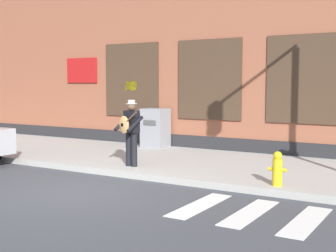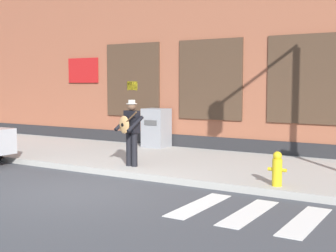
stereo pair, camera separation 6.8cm
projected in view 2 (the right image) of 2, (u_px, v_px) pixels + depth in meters
name	position (u px, v px, depth m)	size (l,w,h in m)	color
ground_plane	(79.00, 191.00, 9.59)	(160.00, 160.00, 0.00)	#424449
sidewalk	(174.00, 161.00, 12.82)	(28.00, 4.43, 0.16)	#ADAAA3
building_backdrop	(237.00, 24.00, 16.02)	(28.00, 4.06, 8.50)	#99563D
crosswalk	(336.00, 226.00, 7.23)	(5.20, 1.90, 0.01)	silver
busker	(130.00, 129.00, 11.56)	(0.72, 0.63, 1.65)	black
utility_box	(156.00, 128.00, 15.14)	(0.77, 0.70, 1.25)	gray
fire_hydrant	(277.00, 169.00, 9.37)	(0.38, 0.20, 0.70)	gold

